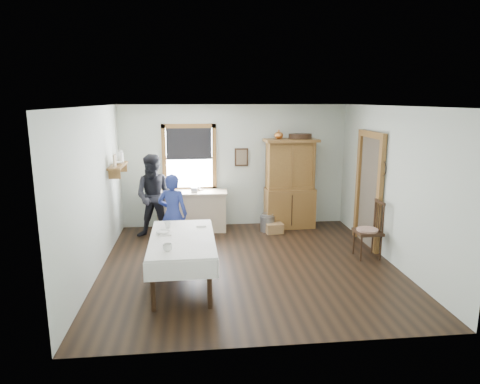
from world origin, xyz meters
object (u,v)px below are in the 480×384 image
Objects in this scene: china_hutch at (290,184)px; figure_dark at (155,200)px; spindle_chair at (368,229)px; work_counter at (192,211)px; dining_table at (183,261)px; wicker_basket at (274,228)px; pail at (267,223)px; woman_blue at (173,217)px.

china_hutch is 2.94m from figure_dark.
spindle_chair is at bearing -66.51° from china_hutch.
work_counter reaches higher than dining_table.
figure_dark reaches higher than work_counter.
work_counter is at bearing 147.26° from spindle_chair.
dining_table is 3.06m from wicker_basket.
china_hutch is 5.88× the size of pail.
woman_blue reaches higher than spindle_chair.
figure_dark is (-3.88, 1.56, 0.28)m from spindle_chair.
woman_blue is at bearing -153.49° from china_hutch.
dining_table is (-2.30, -2.82, -0.60)m from china_hutch.
pail is at bearing 55.62° from dining_table.
work_counter is 4.51× the size of pail.
work_counter is 0.77× the size of china_hutch.
woman_blue is (-1.96, -1.15, 0.52)m from pail.
figure_dark is (-0.74, -0.43, 0.37)m from work_counter.
wicker_basket is at bearing -142.63° from woman_blue.
spindle_chair is 2.92× the size of wicker_basket.
figure_dark is at bearing -174.07° from china_hutch.
china_hutch is at bearing 50.83° from dining_table.
china_hutch reaches higher than pail.
work_counter is at bearing 177.69° from china_hutch.
work_counter is at bearing 171.64° from pail.
work_counter is 0.93m from figure_dark.
spindle_chair is 2.35m from pail.
china_hutch reaches higher than wicker_basket.
china_hutch is at bearing 115.79° from spindle_chair.
dining_table is 1.81× the size of spindle_chair.
wicker_basket is at bearing 131.10° from spindle_chair.
china_hutch is (2.16, 0.02, 0.55)m from work_counter.
woman_blue is 0.86× the size of figure_dark.
figure_dark is (-0.60, 2.38, 0.42)m from dining_table.
wicker_basket is (-1.40, 1.58, -0.42)m from spindle_chair.
china_hutch is 3.69m from dining_table.
wicker_basket is (0.13, -0.17, -0.06)m from pail.
spindle_chair is 3.14× the size of pail.
woman_blue is at bearing -100.80° from work_counter.
spindle_chair is 2.16m from wicker_basket.
woman_blue is (-2.09, -0.98, 0.59)m from wicker_basket.
dining_table is 5.67× the size of pail.
dining_table is 1.37× the size of woman_blue.
figure_dark reaches higher than pail.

